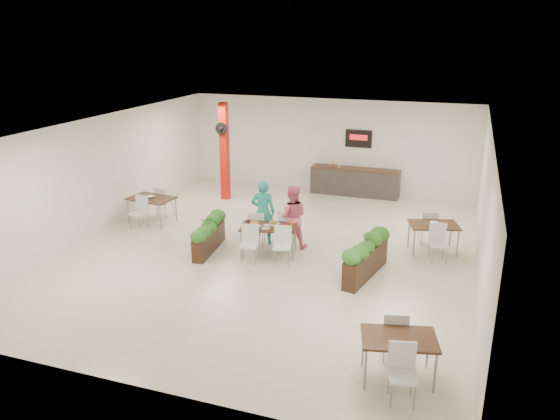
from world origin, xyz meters
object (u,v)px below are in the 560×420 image
object	(u,v)px
service_counter	(355,181)
planter_left	(209,233)
main_table	(268,230)
diner_woman	(292,217)
diner_man	(263,212)
planter_right	(366,256)
red_column	(224,151)
side_table_a	(151,201)
side_table_b	(434,229)
side_table_c	(399,344)

from	to	relation	value
service_counter	planter_left	size ratio (longest dim) A/B	1.66
main_table	diner_woman	world-z (taller)	diner_woman
diner_man	planter_right	xyz separation A→B (m)	(2.95, -1.16, -0.36)
diner_man	planter_left	distance (m)	1.52
red_column	side_table_a	world-z (taller)	red_column
red_column	main_table	world-z (taller)	red_column
diner_woman	diner_man	bearing A→B (deg)	-12.10
diner_man	diner_woman	size ratio (longest dim) A/B	1.05
red_column	service_counter	xyz separation A→B (m)	(4.00, 1.86, -1.15)
diner_woman	side_table_b	distance (m)	3.59
service_counter	side_table_b	world-z (taller)	service_counter
service_counter	side_table_c	distance (m)	10.45
main_table	side_table_a	bearing A→B (deg)	164.02
diner_woman	side_table_b	bearing A→B (deg)	-178.61
side_table_a	side_table_c	size ratio (longest dim) A/B	0.99
red_column	main_table	distance (m)	5.12
diner_woman	side_table_a	bearing A→B (deg)	-18.60
service_counter	diner_woman	size ratio (longest dim) A/B	1.82
service_counter	planter_right	xyz separation A→B (m)	(1.57, -6.39, 0.02)
diner_man	side_table_c	size ratio (longest dim) A/B	1.04
service_counter	planter_left	distance (m)	6.67
side_table_b	side_table_c	distance (m)	5.69
diner_man	planter_left	xyz separation A→B (m)	(-1.12, -0.96, -0.37)
diner_man	side_table_c	distance (m)	6.39
red_column	side_table_a	size ratio (longest dim) A/B	1.93
planter_right	side_table_c	distance (m)	3.88
red_column	planter_right	distance (m)	7.27
diner_man	side_table_a	size ratio (longest dim) A/B	1.04
planter_left	side_table_c	bearing A→B (deg)	-36.45
planter_left	diner_woman	bearing A→B (deg)	26.63
main_table	planter_right	bearing A→B (deg)	-11.23
side_table_a	side_table_b	size ratio (longest dim) A/B	0.99
service_counter	diner_woman	world-z (taller)	service_counter
main_table	planter_right	xyz separation A→B (m)	(2.56, -0.51, -0.13)
main_table	side_table_a	size ratio (longest dim) A/B	1.11
red_column	side_table_c	xyz separation A→B (m)	(6.78, -8.21, -1.02)
diner_man	planter_right	world-z (taller)	diner_man
main_table	diner_man	world-z (taller)	diner_man
planter_right	side_table_b	world-z (taller)	planter_right
planter_right	side_table_c	size ratio (longest dim) A/B	1.21
side_table_c	red_column	bearing A→B (deg)	115.74
service_counter	side_table_a	size ratio (longest dim) A/B	1.81
diner_woman	planter_right	xyz separation A→B (m)	(2.15, -1.16, -0.32)
service_counter	diner_woman	distance (m)	5.26
main_table	side_table_b	size ratio (longest dim) A/B	1.10
red_column	planter_right	size ratio (longest dim) A/B	1.58
diner_man	red_column	bearing A→B (deg)	-64.11
diner_man	planter_right	bearing A→B (deg)	146.35
planter_left	side_table_c	size ratio (longest dim) A/B	1.08
service_counter	side_table_b	distance (m)	5.27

